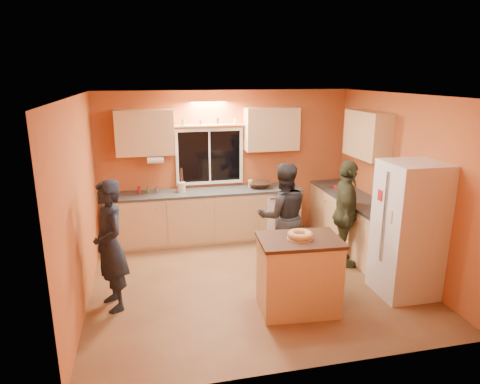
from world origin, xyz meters
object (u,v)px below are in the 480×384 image
object	(u,v)px
refrigerator	(408,230)
person_center	(283,216)
island	(299,274)
person_right	(345,214)
person_left	(110,246)

from	to	relation	value
refrigerator	person_center	world-z (taller)	refrigerator
island	person_center	world-z (taller)	person_center
refrigerator	person_right	world-z (taller)	refrigerator
island	person_right	size ratio (longest dim) A/B	0.63
person_left	person_center	xyz separation A→B (m)	(2.45, 0.67, -0.02)
refrigerator	island	size ratio (longest dim) A/B	1.75
person_right	refrigerator	bearing A→B (deg)	-135.39
refrigerator	person_right	size ratio (longest dim) A/B	1.10
person_left	island	bearing A→B (deg)	54.21
island	person_left	bearing A→B (deg)	169.73
person_right	person_center	bearing A→B (deg)	106.02
refrigerator	person_center	bearing A→B (deg)	139.51
island	person_left	xyz separation A→B (m)	(-2.25, 0.58, 0.34)
person_left	person_right	distance (m)	3.44
island	person_center	size ratio (longest dim) A/B	0.64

